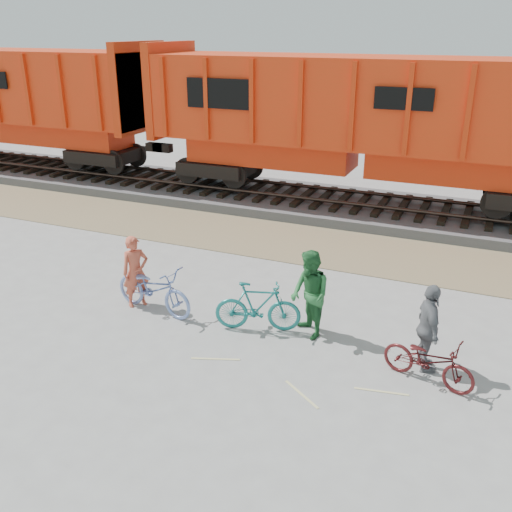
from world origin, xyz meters
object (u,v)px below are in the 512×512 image
object	(u,v)px
bicycle_teal	(258,307)
bicycle_maroon	(429,361)
bicycle_blue	(154,289)
hopper_car_center	(364,119)
person_man	(310,295)
person_woman	(428,328)
person_solo	(136,272)

from	to	relation	value
bicycle_teal	bicycle_maroon	size ratio (longest dim) A/B	1.06
bicycle_blue	bicycle_maroon	world-z (taller)	bicycle_blue
bicycle_blue	hopper_car_center	bearing A→B (deg)	-5.07
bicycle_teal	person_man	distance (m)	1.08
bicycle_maroon	bicycle_blue	bearing A→B (deg)	101.23
person_woman	person_solo	bearing A→B (deg)	66.74
person_solo	person_man	distance (m)	3.84
hopper_car_center	person_man	world-z (taller)	hopper_car_center
hopper_car_center	person_man	bearing A→B (deg)	-82.69
hopper_car_center	person_woman	bearing A→B (deg)	-68.88
bicycle_blue	bicycle_maroon	size ratio (longest dim) A/B	1.23
bicycle_blue	person_man	bearing A→B (deg)	-74.72
bicycle_blue	person_solo	size ratio (longest dim) A/B	1.26
hopper_car_center	person_solo	world-z (taller)	hopper_car_center
bicycle_teal	person_solo	distance (m)	2.85
person_solo	bicycle_blue	bearing A→B (deg)	-62.74
bicycle_blue	person_man	xyz separation A→B (m)	(3.34, 0.32, 0.36)
hopper_car_center	person_solo	xyz separation A→B (m)	(-2.78, -8.50, -2.22)
person_man	person_woman	world-z (taller)	person_man
hopper_car_center	bicycle_maroon	distance (m)	9.98
bicycle_teal	hopper_car_center	bearing A→B (deg)	-17.28
bicycle_maroon	person_man	distance (m)	2.52
person_man	bicycle_blue	bearing A→B (deg)	-128.95
hopper_car_center	person_woman	xyz separation A→B (m)	(3.32, -8.61, -2.19)
bicycle_teal	person_woman	size ratio (longest dim) A/B	1.05
bicycle_maroon	person_man	world-z (taller)	person_man
person_solo	person_man	bearing A→B (deg)	-48.11
person_solo	person_woman	size ratio (longest dim) A/B	0.97
bicycle_teal	person_man	bearing A→B (deg)	-96.39
bicycle_teal	person_solo	size ratio (longest dim) A/B	1.08
bicycle_maroon	bicycle_teal	bearing A→B (deg)	96.36
hopper_car_center	bicycle_maroon	size ratio (longest dim) A/B	8.71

